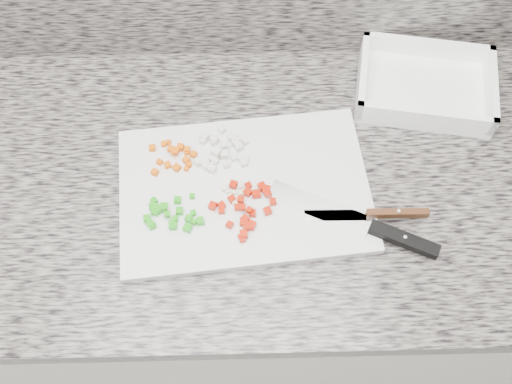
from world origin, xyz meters
TOP-DOWN VIEW (x-y plane):
  - cabinet at (0.00, 1.44)m, footprint 3.92×0.62m
  - countertop at (0.00, 1.44)m, footprint 3.96×0.64m
  - cutting_board at (0.10, 1.41)m, footprint 0.47×0.33m
  - carrot_pile at (-0.03, 1.47)m, footprint 0.09×0.08m
  - onion_pile at (0.06, 1.48)m, footprint 0.10×0.10m
  - green_pepper_pile at (-0.03, 1.35)m, footprint 0.10×0.07m
  - red_pepper_pile at (0.10, 1.36)m, footprint 0.12×0.12m
  - garlic_pile at (0.08, 1.39)m, footprint 0.04×0.04m
  - chef_knife at (0.32, 1.32)m, footprint 0.29×0.16m
  - paring_knife at (0.33, 1.35)m, footprint 0.21×0.02m
  - tray at (0.45, 1.62)m, footprint 0.29×0.23m

SIDE VIEW (x-z plane):
  - cabinet at x=0.00m, z-range 0.00..0.86m
  - countertop at x=0.00m, z-range 0.86..0.90m
  - cutting_board at x=0.10m, z-range 0.90..0.91m
  - tray at x=0.45m, z-range 0.89..0.94m
  - garlic_pile at x=0.08m, z-range 0.91..0.92m
  - chef_knife at x=0.32m, z-range 0.91..0.93m
  - paring_knife at x=0.33m, z-range 0.91..0.93m
  - red_pepper_pile at x=0.10m, z-range 0.91..0.93m
  - green_pepper_pile at x=-0.03m, z-range 0.91..0.93m
  - carrot_pile at x=-0.03m, z-range 0.91..0.93m
  - onion_pile at x=0.06m, z-range 0.91..0.93m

